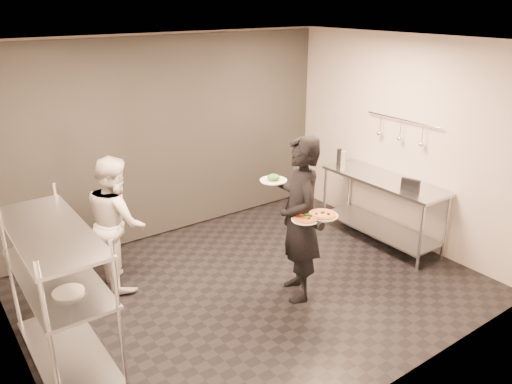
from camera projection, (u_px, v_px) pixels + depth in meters
room_shell at (200, 151)px, 6.30m from camera, size 5.00×4.00×2.80m
pass_rack at (59, 290)px, 4.47m from camera, size 0.60×1.60×1.50m
prep_counter at (382, 199)px, 6.88m from camera, size 0.60×1.80×0.92m
utensil_rail at (401, 131)px, 6.68m from camera, size 0.07×1.20×0.31m
waiter at (300, 220)px, 5.47m from camera, size 0.69×0.81×1.88m
chef at (117, 222)px, 5.78m from camera, size 0.68×0.83×1.58m
pizza_plate_near at (305, 218)px, 5.25m from camera, size 0.30×0.30×0.05m
pizza_plate_far at (323, 215)px, 5.33m from camera, size 0.33×0.33×0.05m
salad_plate at (273, 179)px, 5.53m from camera, size 0.30×0.30×0.07m
pos_monitor at (410, 185)px, 6.29m from camera, size 0.12×0.24×0.17m
bottle_green at (343, 161)px, 7.07m from camera, size 0.08×0.08×0.28m
bottle_clear at (344, 157)px, 7.37m from camera, size 0.06×0.06×0.20m
bottle_dark at (339, 157)px, 7.30m from camera, size 0.07×0.07×0.24m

